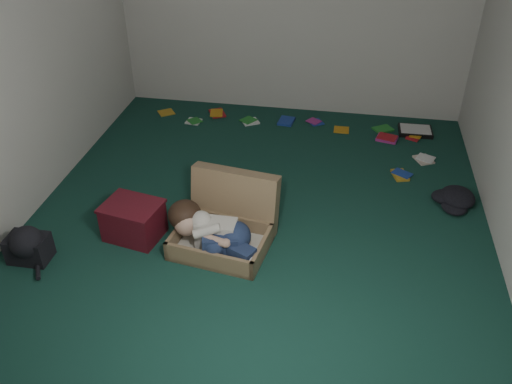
% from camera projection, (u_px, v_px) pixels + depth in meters
% --- Properties ---
extents(floor, '(4.50, 4.50, 0.00)m').
position_uv_depth(floor, '(259.00, 215.00, 4.84)').
color(floor, '#143B30').
rests_on(floor, ground).
extents(wall_back, '(4.50, 0.00, 4.50)m').
position_uv_depth(wall_back, '(294.00, 0.00, 5.95)').
color(wall_back, silver).
rests_on(wall_back, ground).
extents(wall_front, '(4.50, 0.00, 4.50)m').
position_uv_depth(wall_front, '(169.00, 280.00, 2.28)').
color(wall_front, silver).
rests_on(wall_front, ground).
extents(wall_left, '(0.00, 4.50, 4.50)m').
position_uv_depth(wall_left, '(18.00, 61.00, 4.40)').
color(wall_left, silver).
rests_on(wall_left, ground).
extents(suitcase, '(0.85, 0.83, 0.55)m').
position_uv_depth(suitcase, '(227.00, 223.00, 4.47)').
color(suitcase, '#8A6E4C').
rests_on(suitcase, floor).
extents(person, '(0.79, 0.48, 0.34)m').
position_uv_depth(person, '(212.00, 231.00, 4.31)').
color(person, beige).
rests_on(person, suitcase).
extents(maroon_bin, '(0.53, 0.45, 0.32)m').
position_uv_depth(maroon_bin, '(133.00, 220.00, 4.51)').
color(maroon_bin, '#54111B').
rests_on(maroon_bin, floor).
extents(backpack, '(0.40, 0.32, 0.24)m').
position_uv_depth(backpack, '(29.00, 247.00, 4.29)').
color(backpack, black).
rests_on(backpack, floor).
extents(clothing_pile, '(0.50, 0.46, 0.13)m').
position_uv_depth(clothing_pile, '(450.00, 197.00, 4.97)').
color(clothing_pile, black).
rests_on(clothing_pile, floor).
extents(paper_tray, '(0.38, 0.29, 0.05)m').
position_uv_depth(paper_tray, '(415.00, 131.00, 6.13)').
color(paper_tray, black).
rests_on(paper_tray, floor).
extents(book_scatter, '(3.16, 1.27, 0.02)m').
position_uv_depth(book_scatter, '(311.00, 131.00, 6.17)').
color(book_scatter, gold).
rests_on(book_scatter, floor).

